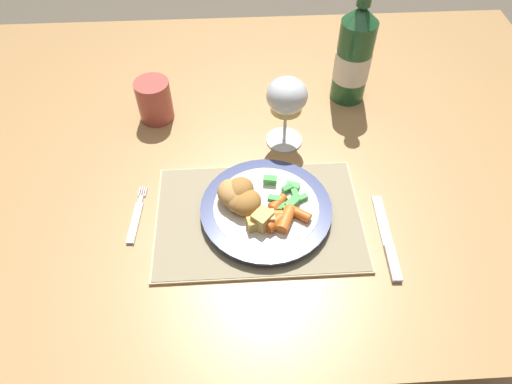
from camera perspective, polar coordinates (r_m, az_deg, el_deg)
ground_plane at (r=1.57m, az=-1.59°, el=-13.61°), size 6.00×6.00×0.00m
dining_table at (r=1.02m, az=-2.39°, el=3.15°), size 1.54×1.00×0.74m
placemat at (r=0.83m, az=0.12°, el=-3.21°), size 0.37×0.25×0.01m
dinner_plate at (r=0.82m, az=1.06°, el=-2.22°), size 0.24×0.24×0.02m
breaded_croquettes at (r=0.81m, az=-2.44°, el=-0.47°), size 0.10×0.10×0.04m
green_beans_pile at (r=0.82m, az=3.58°, el=-0.37°), size 0.08×0.08×0.02m
glazed_carrots at (r=0.79m, az=3.26°, el=-2.99°), size 0.09×0.08×0.02m
fork at (r=0.86m, az=-14.95°, el=-3.22°), size 0.03×0.13×0.01m
table_knife at (r=0.83m, az=15.98°, el=-6.29°), size 0.02×0.18×0.01m
wine_glass at (r=0.89m, az=3.68°, el=11.37°), size 0.08×0.08×0.15m
bottle at (r=1.03m, az=11.97°, el=16.40°), size 0.08×0.08×0.29m
roast_potatoes at (r=0.78m, az=0.54°, el=-3.53°), size 0.05×0.04×0.03m
drinking_cup at (r=1.01m, az=-12.77°, el=11.21°), size 0.07×0.07×0.09m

